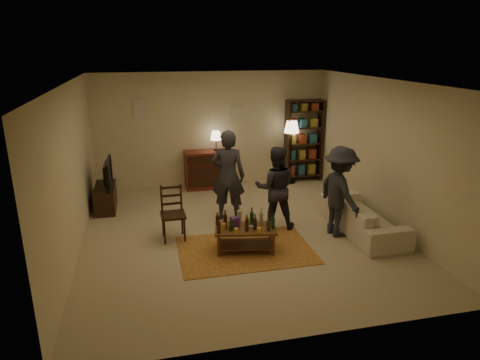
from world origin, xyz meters
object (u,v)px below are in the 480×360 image
object	(u,v)px
coffee_table	(245,229)
person_by_sofa	(340,192)
dining_chair	(173,211)
person_right	(275,188)
bookshelf	(303,140)
dresser	(207,169)
sofa	(362,215)
floor_lamp	(292,131)
person_left	(228,176)
tv_stand	(105,191)

from	to	relation	value
coffee_table	person_by_sofa	bearing A→B (deg)	7.81
dining_chair	person_right	world-z (taller)	person_right
bookshelf	dresser	bearing A→B (deg)	-178.43
dresser	bookshelf	world-z (taller)	bookshelf
person_by_sofa	sofa	bearing A→B (deg)	-94.15
person_by_sofa	dining_chair	bearing A→B (deg)	71.34
dresser	floor_lamp	size ratio (longest dim) A/B	0.88
floor_lamp	person_left	bearing A→B (deg)	-135.06
bookshelf	sofa	world-z (taller)	bookshelf
floor_lamp	sofa	world-z (taller)	floor_lamp
person_right	dining_chair	bearing A→B (deg)	14.67
dining_chair	sofa	world-z (taller)	dining_chair
dresser	person_by_sofa	size ratio (longest dim) A/B	0.84
floor_lamp	person_left	distance (m)	2.79
bookshelf	person_by_sofa	size ratio (longest dim) A/B	1.24
tv_stand	person_by_sofa	bearing A→B (deg)	-28.36
coffee_table	person_by_sofa	size ratio (longest dim) A/B	0.67
person_left	person_right	size ratio (longest dim) A/B	1.14
dining_chair	tv_stand	bearing A→B (deg)	124.75
dining_chair	bookshelf	bearing A→B (deg)	36.71
dining_chair	coffee_table	bearing A→B (deg)	-35.62
bookshelf	floor_lamp	size ratio (longest dim) A/B	1.31
tv_stand	person_by_sofa	distance (m)	4.73
coffee_table	sofa	distance (m)	2.29
dining_chair	person_right	distance (m)	1.90
person_right	floor_lamp	bearing A→B (deg)	-101.88
sofa	person_by_sofa	bearing A→B (deg)	94.29
coffee_table	person_right	xyz separation A→B (m)	(0.76, 0.81, 0.40)
floor_lamp	sofa	xyz separation A→B (m)	(0.32, -3.05, -1.00)
tv_stand	bookshelf	xyz separation A→B (m)	(4.69, 0.98, 0.65)
dresser	person_by_sofa	distance (m)	3.69
dresser	sofa	xyz separation A→B (m)	(2.39, -3.11, -0.17)
tv_stand	person_left	world-z (taller)	person_left
dining_chair	dresser	distance (m)	2.81
coffee_table	person_by_sofa	world-z (taller)	person_by_sofa
bookshelf	person_right	size ratio (longest dim) A/B	1.30
coffee_table	dresser	bearing A→B (deg)	92.11
sofa	person_by_sofa	xyz separation A→B (m)	(-0.50, -0.04, 0.51)
dresser	person_left	xyz separation A→B (m)	(0.12, -2.01, 0.41)
sofa	person_by_sofa	world-z (taller)	person_by_sofa
tv_stand	dresser	size ratio (longest dim) A/B	0.78
coffee_table	dresser	distance (m)	3.40
bookshelf	person_right	bearing A→B (deg)	-120.31
person_right	bookshelf	bearing A→B (deg)	-107.01
sofa	dining_chair	bearing A→B (deg)	81.89
tv_stand	person_left	distance (m)	2.66
floor_lamp	dining_chair	bearing A→B (deg)	-140.11
dresser	sofa	world-z (taller)	dresser
floor_lamp	dresser	bearing A→B (deg)	178.25
dining_chair	person_left	size ratio (longest dim) A/B	0.55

